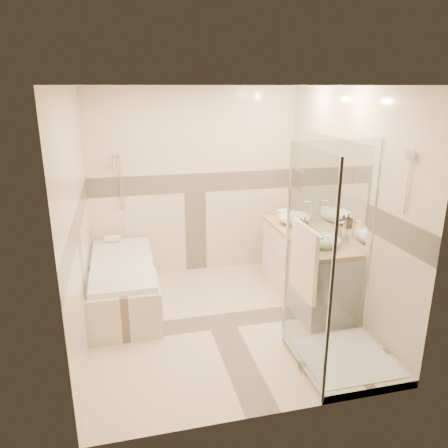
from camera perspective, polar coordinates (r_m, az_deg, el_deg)
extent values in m
cube|color=beige|center=(4.97, -0.45, -12.63)|extent=(2.80, 3.00, 0.01)
cube|color=silver|center=(4.30, -0.53, 17.71)|extent=(2.80, 3.00, 0.01)
cube|color=beige|center=(5.90, -3.84, 5.36)|extent=(2.80, 0.01, 2.50)
cube|color=beige|center=(3.11, 5.89, -6.12)|extent=(2.80, 0.01, 2.50)
cube|color=beige|center=(4.38, -18.67, 0.13)|extent=(0.01, 3.00, 2.50)
cube|color=beige|center=(4.97, 15.50, 2.43)|extent=(0.01, 3.00, 2.50)
cube|color=white|center=(5.17, 13.92, 5.41)|extent=(0.01, 1.60, 1.00)
cylinder|color=silver|center=(5.77, -13.43, 5.64)|extent=(0.02, 0.02, 0.70)
cube|color=beige|center=(5.33, -13.00, -7.83)|extent=(0.75, 1.70, 0.50)
cube|color=white|center=(5.22, -13.21, -5.04)|extent=(0.69, 1.60, 0.06)
ellipsoid|color=white|center=(5.24, -13.17, -5.55)|extent=(0.56, 1.40, 0.16)
cube|color=silver|center=(5.38, 10.60, -5.68)|extent=(0.55, 1.60, 0.80)
cylinder|color=silver|center=(4.87, 9.47, -6.21)|extent=(0.01, 0.24, 0.01)
cylinder|color=silver|center=(5.56, 6.29, -3.01)|extent=(0.01, 0.24, 0.01)
cube|color=tan|center=(5.23, 10.86, -1.39)|extent=(0.57, 1.62, 0.05)
cube|color=beige|center=(4.42, 15.53, -16.88)|extent=(0.90, 0.90, 0.08)
cube|color=white|center=(4.40, 15.58, -16.39)|extent=(0.80, 0.80, 0.01)
cube|color=white|center=(3.76, 10.81, -5.53)|extent=(0.01, 0.90, 2.00)
cube|color=white|center=(4.32, 13.80, -2.66)|extent=(0.90, 0.01, 2.00)
cylinder|color=silver|center=(3.39, 13.83, -8.39)|extent=(0.03, 0.03, 2.00)
cylinder|color=silver|center=(4.14, 8.20, -3.19)|extent=(0.03, 0.03, 2.00)
cylinder|color=silver|center=(4.54, 18.83, -2.10)|extent=(0.03, 0.03, 2.00)
cylinder|color=silver|center=(3.95, 23.09, 8.25)|extent=(0.03, 0.10, 0.10)
cylinder|color=silver|center=(3.62, 10.61, -0.34)|extent=(0.02, 0.60, 0.02)
cube|color=white|center=(3.72, 10.35, -4.74)|extent=(0.04, 0.48, 0.62)
ellipsoid|color=white|center=(5.51, 9.17, 0.84)|extent=(0.40, 0.40, 0.16)
ellipsoid|color=white|center=(4.79, 12.96, -2.04)|extent=(0.36, 0.36, 0.15)
cylinder|color=silver|center=(5.58, 11.33, 1.63)|extent=(0.03, 0.03, 0.29)
cylinder|color=silver|center=(5.53, 10.92, 2.83)|extent=(0.10, 0.02, 0.02)
cylinder|color=silver|center=(4.87, 15.38, -1.12)|extent=(0.03, 0.03, 0.27)
cylinder|color=silver|center=(4.82, 14.99, 0.14)|extent=(0.10, 0.02, 0.02)
imported|color=black|center=(5.23, 10.49, -0.02)|extent=(0.09, 0.10, 0.18)
imported|color=black|center=(5.33, 10.02, 0.06)|extent=(0.12, 0.12, 0.13)
cube|color=white|center=(5.74, 8.19, 1.21)|extent=(0.21, 0.30, 0.09)
cylinder|color=white|center=(5.84, -14.36, -1.88)|extent=(0.20, 0.09, 0.09)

